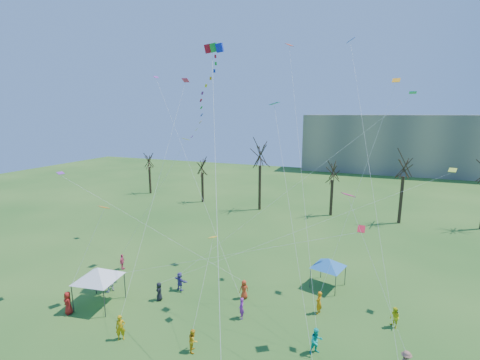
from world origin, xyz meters
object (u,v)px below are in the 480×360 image
at_px(distant_building, 424,145).
at_px(canopy_tent_white, 98,273).
at_px(canopy_tent_blue, 329,263).
at_px(big_box_kite, 207,99).

xyz_separation_m(distant_building, canopy_tent_white, (-32.50, -78.39, -4.74)).
height_order(distant_building, canopy_tent_blue, distant_building).
bearing_deg(distant_building, big_box_kite, -109.30).
relative_size(big_box_kite, canopy_tent_white, 5.24).
bearing_deg(canopy_tent_blue, big_box_kite, -158.38).
bearing_deg(canopy_tent_white, big_box_kite, 39.59).
height_order(big_box_kite, canopy_tent_blue, big_box_kite).
height_order(canopy_tent_white, canopy_tent_blue, canopy_tent_white).
bearing_deg(big_box_kite, distant_building, 70.70).
relative_size(big_box_kite, canopy_tent_blue, 6.52).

